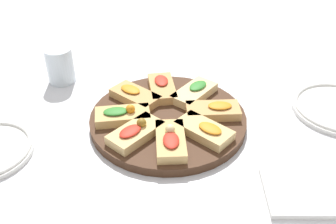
% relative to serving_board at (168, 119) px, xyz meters
% --- Properties ---
extents(ground_plane, '(3.00, 3.00, 0.00)m').
position_rel_serving_board_xyz_m(ground_plane, '(0.00, 0.00, -0.01)').
color(ground_plane, silver).
extents(serving_board, '(0.35, 0.35, 0.02)m').
position_rel_serving_board_xyz_m(serving_board, '(0.00, 0.00, 0.00)').
color(serving_board, '#422819').
rests_on(serving_board, ground_plane).
extents(focaccia_slice_0, '(0.12, 0.13, 0.03)m').
position_rel_serving_board_xyz_m(focaccia_slice_0, '(0.07, -0.08, 0.02)').
color(focaccia_slice_0, '#DBB775').
rests_on(focaccia_slice_0, serving_board).
extents(focaccia_slice_1, '(0.13, 0.07, 0.03)m').
position_rel_serving_board_xyz_m(focaccia_slice_1, '(0.10, -0.01, 0.02)').
color(focaccia_slice_1, tan).
rests_on(focaccia_slice_1, serving_board).
extents(focaccia_slice_2, '(0.13, 0.13, 0.03)m').
position_rel_serving_board_xyz_m(focaccia_slice_2, '(0.07, 0.07, 0.02)').
color(focaccia_slice_2, '#E5C689').
rests_on(focaccia_slice_2, serving_board).
extents(focaccia_slice_3, '(0.06, 0.12, 0.03)m').
position_rel_serving_board_xyz_m(focaccia_slice_3, '(-0.00, 0.10, 0.02)').
color(focaccia_slice_3, tan).
rests_on(focaccia_slice_3, serving_board).
extents(focaccia_slice_4, '(0.12, 0.13, 0.03)m').
position_rel_serving_board_xyz_m(focaccia_slice_4, '(-0.07, 0.08, 0.02)').
color(focaccia_slice_4, tan).
rests_on(focaccia_slice_4, serving_board).
extents(focaccia_slice_5, '(0.12, 0.06, 0.04)m').
position_rel_serving_board_xyz_m(focaccia_slice_5, '(-0.10, 0.00, 0.02)').
color(focaccia_slice_5, tan).
rests_on(focaccia_slice_5, serving_board).
extents(focaccia_slice_6, '(0.13, 0.12, 0.04)m').
position_rel_serving_board_xyz_m(focaccia_slice_6, '(-0.08, -0.07, 0.02)').
color(focaccia_slice_6, '#DBB775').
rests_on(focaccia_slice_6, serving_board).
extents(focaccia_slice_7, '(0.07, 0.13, 0.04)m').
position_rel_serving_board_xyz_m(focaccia_slice_7, '(-0.01, -0.10, 0.02)').
color(focaccia_slice_7, tan).
rests_on(focaccia_slice_7, serving_board).
extents(water_glass, '(0.07, 0.07, 0.09)m').
position_rel_serving_board_xyz_m(water_glass, '(-0.25, 0.23, 0.04)').
color(water_glass, silver).
rests_on(water_glass, ground_plane).
extents(napkin_stack, '(0.15, 0.14, 0.01)m').
position_rel_serving_board_xyz_m(napkin_stack, '(0.21, -0.25, -0.00)').
color(napkin_stack, white).
rests_on(napkin_stack, ground_plane).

